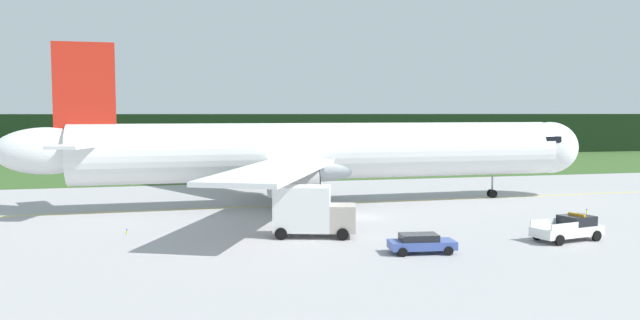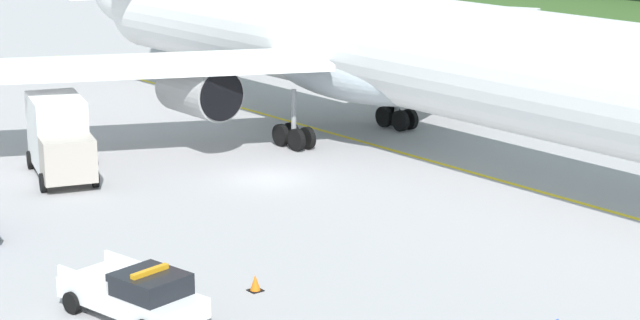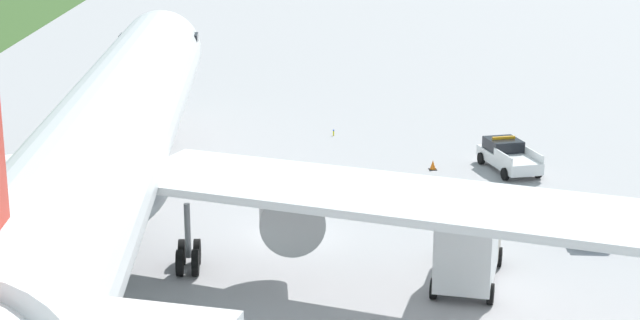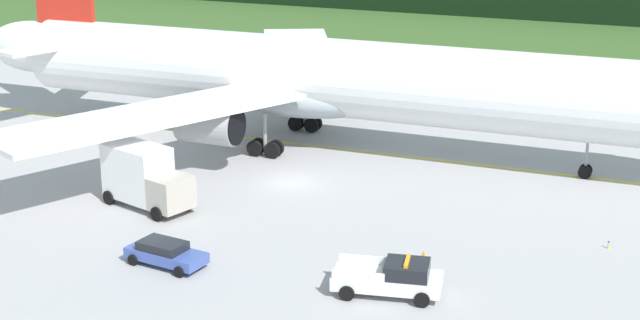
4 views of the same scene
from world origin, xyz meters
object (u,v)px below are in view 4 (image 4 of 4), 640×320
object	(u,v)px
catering_truck	(145,177)
staff_car	(165,253)
ops_pickup_truck	(392,278)
apron_cone	(424,256)
airliner	(321,79)

from	to	relation	value
catering_truck	staff_car	xyz separation A→B (m)	(5.90, -7.07, -1.26)
ops_pickup_truck	staff_car	world-z (taller)	ops_pickup_truck
staff_car	apron_cone	size ratio (longest dim) A/B	7.53
airliner	apron_cone	xyz separation A→B (m)	(13.38, -17.37, -4.97)
airliner	catering_truck	xyz separation A→B (m)	(-4.92, -16.21, -3.30)
airliner	staff_car	bearing A→B (deg)	-87.59
staff_car	apron_cone	distance (m)	13.75
ops_pickup_truck	apron_cone	xyz separation A→B (m)	(0.25, 4.57, -0.61)
ops_pickup_truck	airliner	bearing A→B (deg)	120.90
staff_car	apron_cone	xyz separation A→B (m)	(12.40, 5.91, -0.41)
airliner	catering_truck	world-z (taller)	airliner
ops_pickup_truck	catering_truck	world-z (taller)	catering_truck
catering_truck	staff_car	bearing A→B (deg)	-50.16
ops_pickup_truck	staff_car	bearing A→B (deg)	-173.72
apron_cone	staff_car	bearing A→B (deg)	-154.52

